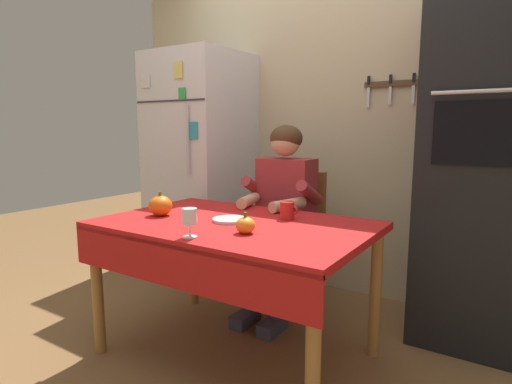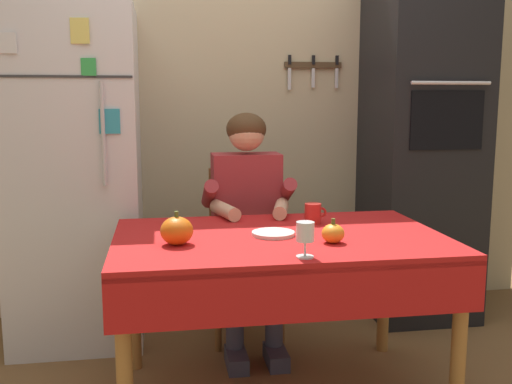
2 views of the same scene
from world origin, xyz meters
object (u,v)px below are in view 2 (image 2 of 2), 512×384
at_px(refrigerator, 76,176).
at_px(serving_tray, 273,234).
at_px(coffee_mug, 313,213).
at_px(wall_oven, 421,144).
at_px(pumpkin_medium, 333,233).
at_px(chair_behind_person, 243,244).
at_px(seated_person, 248,211).
at_px(pumpkin_large, 177,231).
at_px(wine_glass, 305,234).
at_px(dining_table, 280,255).

height_order(refrigerator, serving_tray, refrigerator).
relative_size(coffee_mug, serving_tray, 0.57).
bearing_deg(wall_oven, pumpkin_medium, -128.85).
xyz_separation_m(chair_behind_person, serving_tray, (0.02, -0.77, 0.24)).
distance_m(refrigerator, seated_person, 0.96).
bearing_deg(refrigerator, pumpkin_large, -61.99).
relative_size(seated_person, wine_glass, 9.31).
bearing_deg(dining_table, wine_glass, -86.63).
relative_size(wall_oven, dining_table, 1.50).
xyz_separation_m(refrigerator, dining_table, (0.95, -0.88, -0.24)).
distance_m(wall_oven, seated_person, 1.19).
xyz_separation_m(wall_oven, seated_person, (-1.10, -0.32, -0.31)).
bearing_deg(pumpkin_large, coffee_mug, 25.57).
relative_size(dining_table, coffee_mug, 13.40).
bearing_deg(wine_glass, pumpkin_medium, 50.01).
bearing_deg(serving_tray, pumpkin_large, -166.51).
xyz_separation_m(wall_oven, coffee_mug, (-0.85, -0.70, -0.26)).
bearing_deg(wall_oven, serving_tray, -139.97).
xyz_separation_m(refrigerator, coffee_mug, (1.15, -0.66, -0.11)).
xyz_separation_m(dining_table, serving_tray, (-0.03, 0.02, 0.09)).
bearing_deg(coffee_mug, dining_table, -131.89).
relative_size(wine_glass, pumpkin_medium, 1.34).
height_order(refrigerator, dining_table, refrigerator).
xyz_separation_m(chair_behind_person, seated_person, (0.00, -0.19, 0.23)).
height_order(refrigerator, wall_oven, wall_oven).
height_order(dining_table, serving_tray, serving_tray).
bearing_deg(pumpkin_medium, wall_oven, 51.15).
bearing_deg(seated_person, chair_behind_person, 90.00).
distance_m(wall_oven, wine_glass, 1.65).
relative_size(pumpkin_large, pumpkin_medium, 1.35).
xyz_separation_m(refrigerator, chair_behind_person, (0.90, -0.09, -0.39)).
bearing_deg(serving_tray, seated_person, 92.03).
height_order(seated_person, pumpkin_medium, seated_person).
distance_m(wine_glass, serving_tray, 0.38).
distance_m(coffee_mug, pumpkin_large, 0.71).
relative_size(dining_table, chair_behind_person, 1.51).
bearing_deg(wall_oven, dining_table, -138.69).
bearing_deg(wine_glass, dining_table, 93.37).
distance_m(refrigerator, chair_behind_person, 0.99).
distance_m(wall_oven, pumpkin_medium, 1.40).
distance_m(chair_behind_person, pumpkin_large, 1.00).
xyz_separation_m(dining_table, chair_behind_person, (-0.05, 0.79, -0.14)).
height_order(wall_oven, chair_behind_person, wall_oven).
relative_size(refrigerator, chair_behind_person, 1.94).
bearing_deg(chair_behind_person, wine_glass, -86.56).
bearing_deg(pumpkin_medium, seated_person, 107.23).
distance_m(seated_person, pumpkin_large, 0.79).
bearing_deg(coffee_mug, wall_oven, 39.44).
bearing_deg(chair_behind_person, serving_tray, -88.47).
height_order(seated_person, wine_glass, seated_person).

